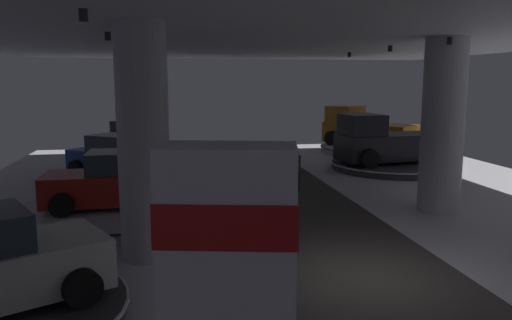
{
  "coord_description": "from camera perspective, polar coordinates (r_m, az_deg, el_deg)",
  "views": [
    {
      "loc": [
        -4.03,
        -9.57,
        4.18
      ],
      "look_at": [
        -1.08,
        7.51,
        1.4
      ],
      "focal_mm": 34.95,
      "sensor_mm": 36.0,
      "label": 1
    }
  ],
  "objects": [
    {
      "name": "visitor_walking_near",
      "position": [
        19.0,
        4.64,
        -0.84
      ],
      "size": [
        0.32,
        0.32,
        1.59
      ],
      "color": "black",
      "rests_on": "ground"
    },
    {
      "name": "ground",
      "position": [
        11.21,
        12.39,
        -13.15
      ],
      "size": [
        24.0,
        44.0,
        0.06
      ],
      "color": "#B2B2B7"
    },
    {
      "name": "column_left",
      "position": [
        11.77,
        -12.76,
        1.9
      ],
      "size": [
        1.19,
        1.19,
        5.5
      ],
      "color": "#ADADB2",
      "rests_on": "ground"
    },
    {
      "name": "display_platform_deep_right",
      "position": [
        29.95,
        12.79,
        1.25
      ],
      "size": [
        5.68,
        5.68,
        0.36
      ],
      "color": "#B7B7BC",
      "rests_on": "ground"
    },
    {
      "name": "display_platform_far_right",
      "position": [
        24.64,
        15.42,
        -0.55
      ],
      "size": [
        5.95,
        5.95,
        0.33
      ],
      "color": "#333338",
      "rests_on": "ground"
    },
    {
      "name": "column_right",
      "position": [
        16.87,
        20.57,
        3.67
      ],
      "size": [
        1.33,
        1.33,
        5.5
      ],
      "color": "#ADADB2",
      "rests_on": "ground"
    },
    {
      "name": "display_car_far_left",
      "position": [
        21.63,
        -15.52,
        0.31
      ],
      "size": [
        4.45,
        3.94,
        1.71
      ],
      "color": "navy",
      "rests_on": "display_platform_far_left"
    },
    {
      "name": "display_car_deep_left",
      "position": [
        28.13,
        -13.89,
        2.56
      ],
      "size": [
        3.44,
        4.57,
        1.71
      ],
      "color": "black",
      "rests_on": "display_platform_deep_left"
    },
    {
      "name": "pickup_truck_deep_right",
      "position": [
        29.99,
        12.34,
        3.38
      ],
      "size": [
        4.84,
        5.51,
        2.3
      ],
      "color": "#B77519",
      "rests_on": "display_platform_deep_right"
    },
    {
      "name": "display_platform_mid_left",
      "position": [
        16.03,
        -15.61,
        -5.64
      ],
      "size": [
        5.88,
        5.88,
        0.35
      ],
      "color": "#B7B7BC",
      "rests_on": "ground"
    },
    {
      "name": "display_car_mid_left",
      "position": [
        15.83,
        -15.65,
        -2.41
      ],
      "size": [
        4.28,
        2.29,
        1.71
      ],
      "color": "maroon",
      "rests_on": "display_platform_mid_left"
    },
    {
      "name": "display_platform_deep_left",
      "position": [
        28.27,
        -13.79,
        0.73
      ],
      "size": [
        5.73,
        5.73,
        0.33
      ],
      "color": "#B7B7BC",
      "rests_on": "ground"
    },
    {
      "name": "pickup_truck_far_right",
      "position": [
        24.33,
        14.87,
        1.93
      ],
      "size": [
        5.46,
        3.02,
        2.3
      ],
      "color": "black",
      "rests_on": "display_platform_far_right"
    },
    {
      "name": "display_platform_far_left",
      "position": [
        21.75,
        -15.36,
        -1.94
      ],
      "size": [
        5.33,
        5.33,
        0.23
      ],
      "color": "#B7B7BC",
      "rests_on": "ground"
    },
    {
      "name": "ceiling_with_spotlights",
      "position": [
        10.48,
        13.47,
        16.37
      ],
      "size": [
        24.0,
        44.0,
        0.39
      ],
      "color": "silver"
    }
  ]
}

